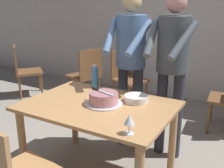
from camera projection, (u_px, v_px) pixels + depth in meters
back_wall at (184, 19)px, 4.42m from camera, size 10.00×0.12×2.70m
main_dining_table at (98, 116)px, 2.46m from camera, size 1.32×0.93×0.75m
cake_on_platter at (104, 99)px, 2.40m from camera, size 0.34×0.34×0.11m
cake_knife at (98, 90)px, 2.44m from camera, size 0.26×0.10×0.02m
plate_stack at (136, 99)px, 2.47m from camera, size 0.22×0.22×0.06m
wine_glass_near at (129, 120)px, 1.86m from camera, size 0.08×0.08×0.14m
water_bottle at (95, 77)px, 2.85m from camera, size 0.07×0.07×0.25m
person_cutting_cake at (131, 55)px, 2.89m from camera, size 0.47×0.56×1.72m
person_standing_beside at (172, 59)px, 2.70m from camera, size 0.47×0.56×1.72m
background_chair_0 at (86, 73)px, 4.42m from camera, size 0.55×0.55×0.90m
background_chair_1 at (127, 76)px, 4.30m from camera, size 0.57×0.57×0.90m
background_chair_3 at (24, 69)px, 4.72m from camera, size 0.62×0.62×0.90m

